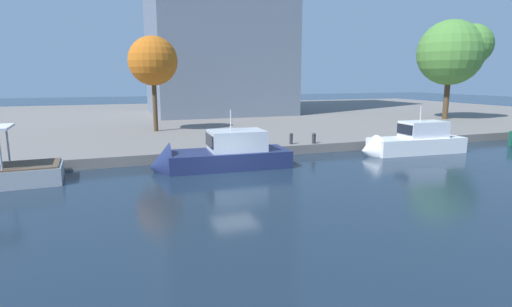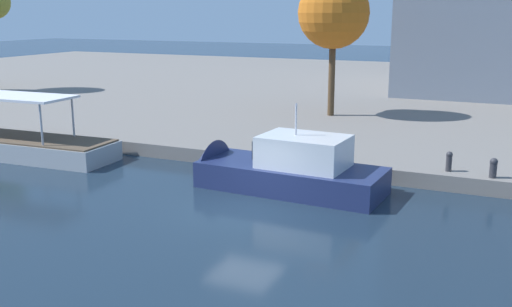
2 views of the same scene
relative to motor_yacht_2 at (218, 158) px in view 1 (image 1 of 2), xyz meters
The scene contains 8 objects.
ground_plane 3.29m from the motor_yacht_2, 89.08° to the right, with size 220.00×220.00×0.00m, color #192838.
dock_promenade 29.82m from the motor_yacht_2, 89.90° to the left, with size 120.00×55.00×0.67m, color slate.
motor_yacht_2 is the anchor object (origin of this frame).
motor_yacht_3 14.80m from the motor_yacht_2, ahead, with size 8.36×2.77×4.19m.
mooring_bollard_0 7.19m from the motor_yacht_2, 25.64° to the left, with size 0.27×0.27×0.84m.
mooring_bollard_2 8.68m from the motor_yacht_2, 18.75° to the left, with size 0.31×0.31×0.81m.
tree_1 36.32m from the motor_yacht_2, 23.17° to the left, with size 8.00×7.57×11.61m.
tree_3 15.97m from the motor_yacht_2, 98.74° to the left, with size 4.43×4.54×8.62m.
Camera 1 is at (-6.38, -20.71, 5.53)m, focal length 28.31 mm.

